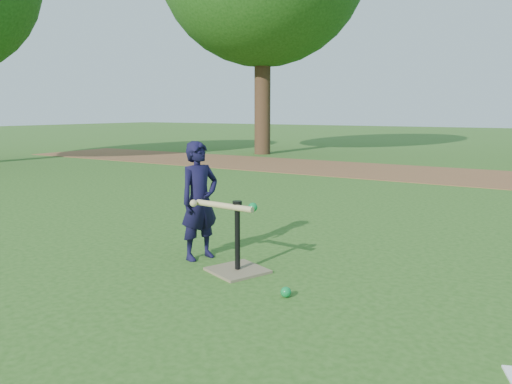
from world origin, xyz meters
The scene contains 6 objects.
ground centered at (0.00, 0.00, 0.00)m, with size 80.00×80.00×0.00m, color #285116.
dirt_strip centered at (0.00, 7.50, 0.01)m, with size 24.00×3.00×0.01m, color brown.
child centered at (-0.69, 0.02, 0.55)m, with size 0.40×0.26×1.09m, color black.
wiffle_ball_ground centered at (0.46, -0.44, 0.04)m, with size 0.08×0.08×0.08m, color #0B7E34.
batting_tee centered at (-0.17, -0.13, 0.11)m, with size 0.56×0.56×0.61m.
swing_action centered at (-0.28, -0.13, 0.56)m, with size 0.63×0.23×0.08m.
Camera 1 is at (2.12, -3.54, 1.37)m, focal length 35.00 mm.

